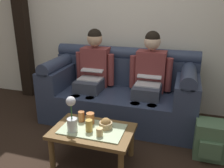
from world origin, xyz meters
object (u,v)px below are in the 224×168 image
(person_right, at_px, (149,76))
(cup_near_right, at_px, (81,116))
(person_left, at_px, (93,71))
(cup_near_left, at_px, (90,118))
(backpack_right, at_px, (210,140))
(coffee_table, at_px, (93,134))
(snack_bowl, at_px, (106,124))
(flower_vase, at_px, (72,116))
(couch, at_px, (120,93))
(cup_far_left, at_px, (89,126))
(cup_far_center, at_px, (100,132))

(person_right, bearing_deg, cup_near_right, -121.36)
(person_right, bearing_deg, person_left, -179.98)
(cup_near_left, xyz_separation_m, backpack_right, (1.20, 0.35, -0.24))
(coffee_table, relative_size, cup_near_left, 6.99)
(coffee_table, xyz_separation_m, snack_bowl, (0.12, 0.05, 0.10))
(snack_bowl, bearing_deg, flower_vase, -152.71)
(coffee_table, xyz_separation_m, cup_near_right, (-0.17, 0.11, 0.12))
(person_right, height_order, backpack_right, person_right)
(snack_bowl, height_order, backpack_right, snack_bowl)
(coffee_table, bearing_deg, backpack_right, 21.12)
(couch, distance_m, cup_far_left, 1.08)
(couch, xyz_separation_m, cup_near_left, (-0.06, -0.93, 0.07))
(flower_vase, distance_m, backpack_right, 1.46)
(cup_near_left, bearing_deg, person_right, 64.18)
(coffee_table, relative_size, cup_far_left, 6.83)
(flower_vase, distance_m, cup_far_left, 0.19)
(cup_near_left, relative_size, cup_near_right, 1.05)
(cup_near_right, height_order, cup_far_left, cup_far_left)
(cup_near_right, bearing_deg, coffee_table, -33.75)
(person_right, relative_size, flower_vase, 3.40)
(cup_far_center, height_order, backpack_right, cup_far_center)
(flower_vase, height_order, cup_far_left, flower_vase)
(couch, distance_m, flower_vase, 1.15)
(coffee_table, xyz_separation_m, backpack_right, (1.14, 0.44, -0.12))
(flower_vase, height_order, cup_far_center, flower_vase)
(person_left, bearing_deg, person_right, 0.02)
(person_right, bearing_deg, flower_vase, -116.59)
(snack_bowl, xyz_separation_m, backpack_right, (1.02, 0.39, -0.23))
(coffee_table, xyz_separation_m, cup_near_left, (-0.06, 0.09, 0.12))
(snack_bowl, distance_m, cup_near_left, 0.19)
(coffee_table, height_order, cup_near_left, cup_near_left)
(backpack_right, bearing_deg, cup_far_center, -152.25)
(person_left, relative_size, snack_bowl, 9.32)
(couch, relative_size, cup_near_left, 17.58)
(backpack_right, bearing_deg, person_right, 141.94)
(flower_vase, distance_m, cup_near_right, 0.23)
(person_left, distance_m, cup_far_center, 1.26)
(couch, xyz_separation_m, snack_bowl, (0.12, -0.98, 0.05))
(person_left, distance_m, cup_near_right, 0.97)
(cup_near_right, bearing_deg, couch, 79.72)
(snack_bowl, relative_size, backpack_right, 0.33)
(person_right, distance_m, cup_far_left, 1.17)
(flower_vase, xyz_separation_m, cup_near_left, (0.11, 0.19, -0.10))
(person_right, xyz_separation_m, snack_bowl, (-0.27, -0.97, -0.23))
(person_right, xyz_separation_m, cup_far_center, (-0.28, -1.13, -0.24))
(cup_near_left, relative_size, backpack_right, 0.29)
(cup_far_center, bearing_deg, snack_bowl, 86.58)
(flower_vase, bearing_deg, cup_near_left, 59.81)
(cup_near_right, bearing_deg, person_left, 103.81)
(coffee_table, bearing_deg, snack_bowl, 24.21)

